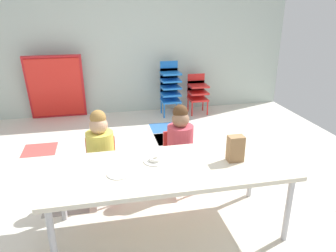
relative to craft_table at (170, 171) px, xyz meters
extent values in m
cube|color=silver|center=(0.00, 0.60, -0.57)|extent=(5.73, 5.60, 0.02)
cube|color=gray|center=(-0.90, 0.60, -0.56)|extent=(0.43, 0.43, 0.00)
cube|color=#B24C47|center=(-1.35, 1.95, -0.56)|extent=(0.43, 0.43, 0.00)
cube|color=#478C51|center=(0.45, 1.95, -0.56)|extent=(0.43, 0.43, 0.00)
cube|color=silver|center=(1.35, -0.30, -0.56)|extent=(0.43, 0.43, 0.00)
cube|color=silver|center=(-0.45, 1.50, -0.56)|extent=(0.43, 0.43, 0.00)
cube|color=silver|center=(0.45, 1.95, -0.56)|extent=(0.43, 0.43, 0.00)
cube|color=#336BB2|center=(0.45, 2.40, -0.56)|extent=(0.43, 0.43, 0.00)
cube|color=#B2C1B7|center=(0.00, 3.39, 0.65)|extent=(5.73, 0.10, 2.42)
cube|color=beige|center=(0.00, 0.00, 0.03)|extent=(1.96, 0.78, 0.04)
cylinder|color=#B2B2B7|center=(-0.90, -0.33, -0.28)|extent=(0.05, 0.05, 0.58)
cylinder|color=#B2B2B7|center=(0.90, -0.33, -0.28)|extent=(0.05, 0.05, 0.58)
cylinder|color=#B2B2B7|center=(-0.90, 0.33, -0.28)|extent=(0.05, 0.05, 0.58)
cylinder|color=#B2B2B7|center=(0.90, 0.33, -0.28)|extent=(0.05, 0.05, 0.58)
cube|color=red|center=(-0.54, 0.61, -0.26)|extent=(0.32, 0.30, 0.03)
cube|color=red|center=(-0.54, 0.76, -0.11)|extent=(0.29, 0.02, 0.30)
cylinder|color=#D8C64C|center=(-0.54, 0.61, -0.04)|extent=(0.30, 0.30, 0.38)
sphere|color=tan|center=(-0.54, 0.61, 0.22)|extent=(0.17, 0.17, 0.17)
sphere|color=olive|center=(-0.54, 0.62, 0.29)|extent=(0.15, 0.15, 0.15)
cylinder|color=red|center=(-0.68, 0.48, -0.41)|extent=(0.02, 0.02, 0.28)
cylinder|color=red|center=(-0.40, 0.48, -0.41)|extent=(0.02, 0.02, 0.28)
cylinder|color=red|center=(-0.68, 0.74, -0.41)|extent=(0.02, 0.02, 0.28)
cylinder|color=red|center=(-0.40, 0.74, -0.41)|extent=(0.02, 0.02, 0.28)
cube|color=red|center=(0.25, 0.61, -0.26)|extent=(0.32, 0.30, 0.03)
cube|color=red|center=(0.25, 0.76, -0.11)|extent=(0.29, 0.02, 0.30)
cylinder|color=#BF3F4C|center=(0.25, 0.61, -0.04)|extent=(0.30, 0.30, 0.38)
sphere|color=#8C664C|center=(0.25, 0.61, 0.22)|extent=(0.17, 0.17, 0.17)
sphere|color=#472D19|center=(0.25, 0.62, 0.29)|extent=(0.15, 0.15, 0.15)
cylinder|color=red|center=(0.11, 0.48, -0.41)|extent=(0.02, 0.02, 0.28)
cylinder|color=red|center=(0.39, 0.48, -0.41)|extent=(0.02, 0.02, 0.28)
cylinder|color=red|center=(0.11, 0.74, -0.41)|extent=(0.02, 0.02, 0.28)
cylinder|color=red|center=(0.39, 0.74, -0.41)|extent=(0.02, 0.02, 0.28)
cube|color=blue|center=(0.68, 2.97, -0.30)|extent=(0.32, 0.30, 0.03)
cube|color=blue|center=(0.68, 3.11, -0.21)|extent=(0.30, 0.02, 0.18)
cube|color=blue|center=(0.68, 2.97, -0.18)|extent=(0.32, 0.30, 0.03)
cube|color=blue|center=(0.68, 3.11, -0.09)|extent=(0.30, 0.02, 0.18)
cube|color=blue|center=(0.68, 2.97, -0.06)|extent=(0.32, 0.30, 0.03)
cube|color=blue|center=(0.68, 3.11, 0.03)|extent=(0.30, 0.02, 0.18)
cube|color=blue|center=(0.68, 2.97, 0.06)|extent=(0.32, 0.30, 0.03)
cube|color=blue|center=(0.68, 3.11, 0.15)|extent=(0.30, 0.02, 0.18)
cube|color=blue|center=(0.68, 2.97, 0.18)|extent=(0.32, 0.30, 0.03)
cube|color=blue|center=(0.68, 3.11, 0.27)|extent=(0.30, 0.02, 0.18)
cylinder|color=blue|center=(0.54, 2.84, -0.43)|extent=(0.02, 0.02, 0.26)
cylinder|color=blue|center=(0.82, 2.84, -0.43)|extent=(0.02, 0.02, 0.26)
cylinder|color=blue|center=(0.54, 3.10, -0.43)|extent=(0.02, 0.02, 0.26)
cylinder|color=blue|center=(0.82, 3.10, -0.43)|extent=(0.02, 0.02, 0.26)
cube|color=red|center=(1.17, 2.97, -0.30)|extent=(0.32, 0.30, 0.03)
cube|color=red|center=(1.17, 3.11, -0.21)|extent=(0.30, 0.02, 0.18)
cube|color=red|center=(1.17, 2.97, -0.18)|extent=(0.32, 0.30, 0.03)
cube|color=red|center=(1.17, 3.11, -0.09)|extent=(0.30, 0.02, 0.18)
cube|color=red|center=(1.17, 2.97, -0.06)|extent=(0.32, 0.30, 0.03)
cube|color=red|center=(1.17, 3.11, 0.03)|extent=(0.30, 0.02, 0.18)
cylinder|color=red|center=(1.03, 2.84, -0.43)|extent=(0.02, 0.02, 0.26)
cylinder|color=red|center=(1.31, 2.84, -0.43)|extent=(0.02, 0.02, 0.26)
cylinder|color=red|center=(1.03, 3.10, -0.43)|extent=(0.02, 0.02, 0.26)
cylinder|color=red|center=(1.31, 3.10, -0.43)|extent=(0.02, 0.02, 0.26)
cube|color=red|center=(-1.21, 3.20, -0.03)|extent=(0.90, 0.28, 1.09)
cube|color=red|center=(-1.21, 3.17, -0.03)|extent=(0.83, 0.23, 0.99)
cube|color=#9E754C|center=(0.55, -0.02, 0.16)|extent=(0.13, 0.09, 0.22)
cylinder|color=white|center=(-0.10, 0.10, 0.05)|extent=(0.18, 0.18, 0.01)
cylinder|color=white|center=(-0.41, -0.05, 0.05)|extent=(0.18, 0.18, 0.01)
torus|color=white|center=(-0.10, 0.10, 0.07)|extent=(0.10, 0.10, 0.03)
camera|label=1|loc=(-0.50, -2.26, 1.28)|focal=34.61mm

